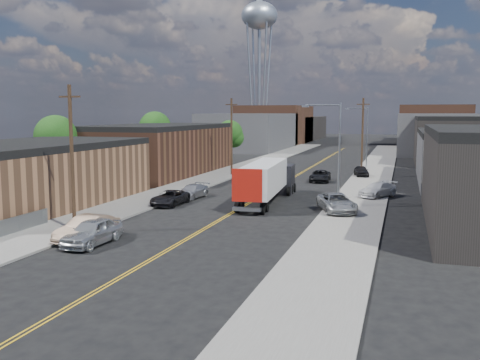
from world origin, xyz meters
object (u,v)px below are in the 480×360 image
Objects in this scene: semi_truck at (269,179)px; car_ahead_truck at (320,176)px; car_left_d at (192,191)px; car_right_lot_b at (378,190)px; car_left_b at (87,228)px; car_right_lot_a at (337,203)px; car_left_a at (92,232)px; car_right_lot_c at (361,171)px; car_left_c at (170,198)px; water_tower at (259,21)px.

semi_truck is 16.14m from car_ahead_truck.
car_right_lot_b reaches higher than car_left_d.
car_left_b is 19.97m from car_right_lot_a.
car_left_b is at bearing 138.73° from car_left_a.
car_right_lot_c is at bearing 68.78° from car_right_lot_a.
semi_truck is at bearing 128.10° from car_right_lot_a.
car_left_d is 17.80m from car_right_lot_b.
semi_truck is 3.77× the size of car_right_lot_c.
car_left_c is 19.82m from car_right_lot_b.
car_left_b is 42.35m from car_right_lot_c.
car_left_d is at bearing 96.90° from car_left_b.
water_tower is 90.61m from car_left_d.
car_right_lot_b is at bearing 23.52° from car_left_d.
car_ahead_truck is (-4.35, 19.87, -0.21)m from car_right_lot_a.
car_right_lot_c is (14.60, 26.20, 0.15)m from car_left_c.
car_right_lot_b is at bearing 60.49° from car_left_b.
car_right_lot_b is (16.00, 24.06, 0.01)m from car_left_a.
car_left_a is at bearing -152.63° from car_right_lot_a.
car_left_c is at bearing -88.62° from car_left_d.
car_right_lot_a is 1.13× the size of car_right_lot_b.
car_ahead_truck is (2.35, 15.90, -1.46)m from semi_truck.
car_left_c is (15.60, -88.27, -30.00)m from water_tower.
water_tower is 6.94× the size of car_right_lot_a.
semi_truck is 7.66m from car_left_d.
water_tower reaches higher than car_left_c.
car_right_lot_a is (14.60, 0.40, 0.24)m from car_left_c.
car_left_a reaches higher than car_ahead_truck.
semi_truck is 22.87m from car_right_lot_c.
semi_truck is 3.09× the size of car_left_c.
car_right_lot_a is 1.38× the size of car_right_lot_c.
car_left_a is at bearing -121.05° from car_right_lot_c.
car_ahead_truck is (-4.35, -5.93, -0.13)m from car_right_lot_c.
car_left_d is at bearing -125.16° from car_ahead_truck.
semi_truck reaches higher than car_left_c.
car_left_c is at bearing 98.61° from car_left_b.
car_ahead_truck reaches higher than car_left_c.
car_right_lot_a is (14.11, 14.13, 0.09)m from car_left_b.
semi_truck reaches higher than car_right_lot_b.
car_left_c is 0.96× the size of car_ahead_truck.
car_right_lot_a reaches higher than car_left_d.
car_ahead_truck is at bearing 64.82° from car_left_d.
semi_truck is 19.61m from car_left_b.
car_left_a is (17.00, -102.84, -29.83)m from water_tower.
car_right_lot_b is (16.91, 23.22, 0.03)m from car_left_b.
water_tower is 78.68m from car_ahead_truck.
car_left_a is at bearing -94.22° from car_right_lot_b.
car_ahead_truck is at bearing 64.63° from car_left_c.
car_left_c is at bearing 160.36° from car_right_lot_a.
car_left_c is 14.61m from car_right_lot_a.
car_left_c is 1.22× the size of car_right_lot_c.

